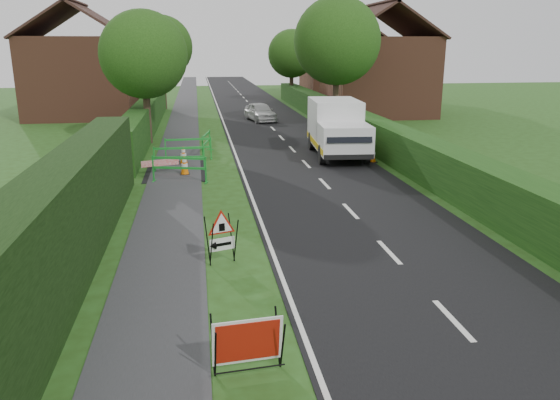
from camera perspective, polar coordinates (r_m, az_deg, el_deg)
ground at (r=12.27m, az=1.76°, el=-7.85°), size 120.00×120.00×0.00m
road_surface at (r=46.53m, az=-2.98°, el=9.76°), size 6.00×90.00×0.02m
footpath at (r=46.32m, az=-9.86°, el=9.52°), size 2.00×90.00×0.02m
hedge_west_near at (r=12.45m, az=-21.80°, el=-8.69°), size 1.10×18.00×2.50m
hedge_west_far at (r=33.54m, az=-13.65°, el=6.96°), size 1.00×24.00×1.80m
hedge_east at (r=28.79m, az=8.86°, el=5.80°), size 1.20×50.00×1.50m
house_west at (r=41.86m, az=-20.00°, el=12.14°), size 7.50×7.40×7.88m
house_east_a at (r=41.22m, az=10.13°, el=12.79°), size 7.50×7.40×7.88m
house_east_b at (r=54.91m, az=6.42°, el=13.64°), size 7.50×7.40×7.88m
tree_nw at (r=29.16m, az=-14.07°, el=14.52°), size 4.40×4.40×6.70m
tree_ne at (r=34.11m, az=5.99°, el=16.18°), size 5.20×5.20×7.79m
tree_fw at (r=45.12m, az=-12.28°, el=15.38°), size 4.80×4.80×7.24m
tree_fe at (r=49.77m, az=1.22°, el=15.03°), size 4.20×4.20×6.33m
red_rect_sign at (r=8.69m, az=-3.39°, el=-14.61°), size 1.13×0.75×0.92m
triangle_sign at (r=12.64m, az=-6.26°, el=-3.47°), size 0.96×0.96×1.11m
works_van at (r=25.35m, az=5.98°, el=7.59°), size 2.57×5.64×2.50m
traffic_cone_0 at (r=24.18m, az=9.64°, el=4.81°), size 0.38×0.38×0.79m
traffic_cone_1 at (r=26.44m, az=6.34°, el=5.87°), size 0.38×0.38×0.79m
traffic_cone_2 at (r=28.00m, az=5.21°, el=6.46°), size 0.38×0.38×0.79m
traffic_cone_3 at (r=21.86m, az=-9.95°, el=3.63°), size 0.38×0.38×0.79m
traffic_cone_4 at (r=23.92m, az=-10.05°, el=4.67°), size 0.38×0.38×0.79m
ped_barrier_0 at (r=20.59m, az=-10.49°, el=3.53°), size 2.08×0.86×1.00m
ped_barrier_1 at (r=22.60m, az=-10.49°, el=4.62°), size 2.07×0.40×1.00m
ped_barrier_2 at (r=24.70m, az=-9.56°, el=5.60°), size 2.08×0.47×1.00m
ped_barrier_3 at (r=25.93m, az=-7.72°, el=6.16°), size 0.72×2.09×1.00m
redwhite_plank at (r=22.26m, az=-12.35°, el=2.68°), size 1.45×0.46×0.25m
litter_can at (r=9.33m, az=-0.52°, el=-16.07°), size 0.12×0.07×0.07m
hatchback_car at (r=37.27m, az=-2.07°, el=9.20°), size 2.14×3.85×1.24m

